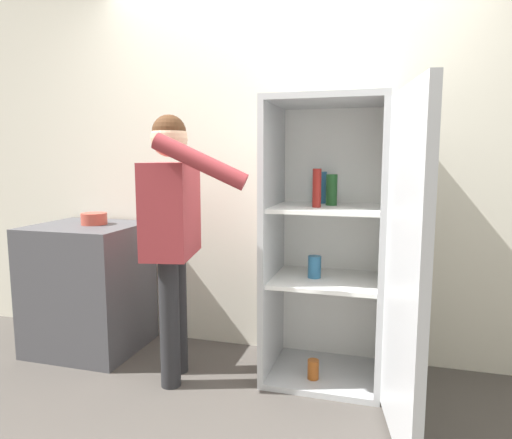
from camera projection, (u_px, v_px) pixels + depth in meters
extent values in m
plane|color=#4C4742|center=(236.00, 423.00, 2.32)|extent=(12.00, 12.00, 0.00)
cube|color=silver|center=(280.00, 167.00, 3.09)|extent=(7.00, 0.06, 2.55)
cube|color=#B7BABC|center=(323.00, 372.00, 2.83)|extent=(0.69, 0.58, 0.04)
cube|color=#B7BABC|center=(329.00, 101.00, 2.61)|extent=(0.69, 0.58, 0.04)
cube|color=white|center=(331.00, 235.00, 2.98)|extent=(0.69, 0.03, 1.61)
cube|color=#B7BABC|center=(273.00, 239.00, 2.81)|extent=(0.04, 0.58, 1.61)
cube|color=#B7BABC|center=(383.00, 245.00, 2.63)|extent=(0.03, 0.58, 1.61)
cube|color=white|center=(325.00, 280.00, 2.75)|extent=(0.62, 0.51, 0.02)
cube|color=white|center=(327.00, 208.00, 2.69)|extent=(0.62, 0.51, 0.02)
cube|color=#B7BABC|center=(405.00, 272.00, 2.01)|extent=(0.16, 0.69, 1.61)
cylinder|color=#9E4C19|center=(313.00, 369.00, 2.71)|extent=(0.07, 0.07, 0.12)
cylinder|color=#1E5123|center=(332.00, 190.00, 2.75)|extent=(0.07, 0.07, 0.19)
cylinder|color=maroon|center=(317.00, 188.00, 2.63)|extent=(0.05, 0.05, 0.22)
cylinder|color=teal|center=(320.00, 187.00, 2.88)|extent=(0.08, 0.08, 0.20)
cylinder|color=teal|center=(315.00, 267.00, 2.76)|extent=(0.08, 0.08, 0.13)
cylinder|color=#262628|center=(178.00, 312.00, 2.84)|extent=(0.12, 0.12, 0.77)
cylinder|color=#262628|center=(170.00, 323.00, 2.65)|extent=(0.12, 0.12, 0.77)
cube|color=#9E3338|center=(171.00, 210.00, 2.66)|extent=(0.34, 0.50, 0.54)
sphere|color=#DBAD89|center=(169.00, 138.00, 2.60)|extent=(0.21, 0.21, 0.21)
sphere|color=#4C2D19|center=(169.00, 132.00, 2.60)|extent=(0.19, 0.19, 0.19)
cylinder|color=#9E3338|center=(182.00, 209.00, 2.91)|extent=(0.09, 0.09, 0.51)
cylinder|color=#9E3338|center=(200.00, 162.00, 2.35)|extent=(0.51, 0.19, 0.30)
cube|color=#4C4C51|center=(89.00, 287.00, 3.19)|extent=(0.71, 0.64, 0.88)
cylinder|color=#B24738|center=(94.00, 219.00, 3.15)|extent=(0.17, 0.17, 0.08)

